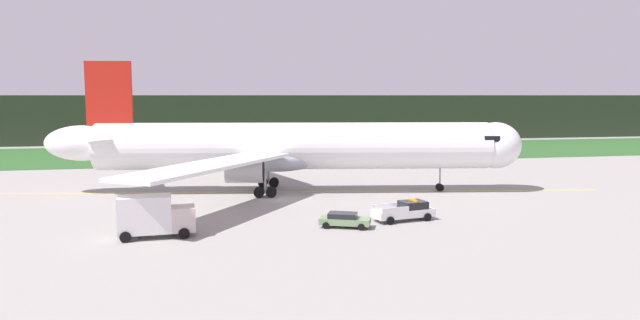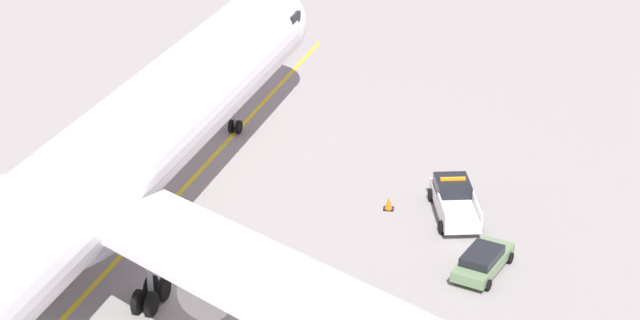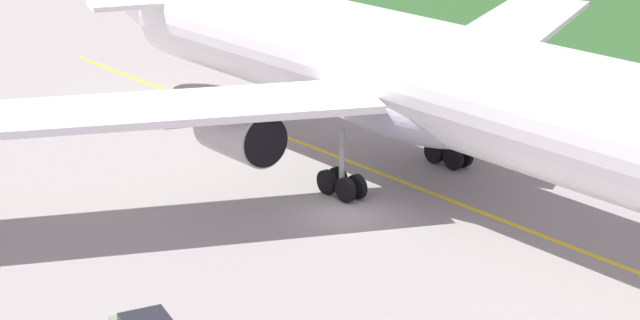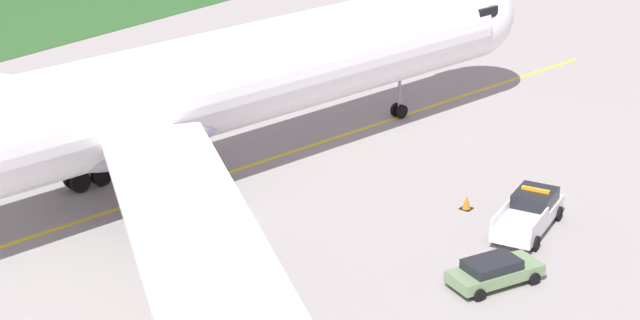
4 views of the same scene
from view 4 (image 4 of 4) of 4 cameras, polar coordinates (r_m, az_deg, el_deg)
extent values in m
plane|color=gray|center=(55.54, -5.97, -3.48)|extent=(320.00, 320.00, 0.00)
cube|color=yellow|center=(59.93, -7.65, -1.58)|extent=(73.81, 12.29, 0.01)
cylinder|color=white|center=(57.94, -7.93, 3.49)|extent=(47.00, 13.02, 5.59)
ellipsoid|color=white|center=(73.86, 7.97, 7.54)|extent=(6.97, 6.51, 5.59)
ellipsoid|color=#A9AABB|center=(57.25, -9.76, 1.51)|extent=(12.06, 7.60, 3.08)
cube|color=black|center=(72.64, 7.33, 8.13)|extent=(2.63, 5.53, 0.70)
cylinder|color=#B4B4B4|center=(62.83, -16.03, 2.46)|extent=(4.29, 3.13, 2.53)
cylinder|color=black|center=(63.67, -14.42, 2.88)|extent=(0.49, 2.32, 2.33)
cube|color=white|center=(44.07, -6.81, -3.56)|extent=(17.71, 22.33, 0.35)
cylinder|color=#B4B4B4|center=(49.58, -7.40, -2.13)|extent=(4.29, 3.13, 2.53)
cylinder|color=black|center=(50.65, -5.54, -1.51)|extent=(0.49, 2.32, 2.33)
cylinder|color=gray|center=(70.07, 4.25, 3.71)|extent=(0.20, 0.20, 2.79)
cylinder|color=black|center=(70.69, 4.06, 2.69)|extent=(0.92, 0.36, 0.90)
cylinder|color=black|center=(70.35, 4.37, 2.58)|extent=(0.92, 0.36, 0.90)
cylinder|color=gray|center=(60.44, -12.31, 0.35)|extent=(0.28, 0.28, 2.79)
cylinder|color=black|center=(60.99, -11.48, -0.79)|extent=(1.23, 0.49, 1.20)
cylinder|color=black|center=(61.55, -11.82, -0.61)|extent=(1.23, 0.49, 1.20)
cylinder|color=black|center=(60.36, -12.61, -1.14)|extent=(1.23, 0.49, 1.20)
cylinder|color=black|center=(60.93, -12.94, -0.94)|extent=(1.23, 0.49, 1.20)
cylinder|color=gray|center=(54.67, -8.42, -1.74)|extent=(0.28, 0.28, 2.79)
cylinder|color=black|center=(55.85, -7.95, -2.74)|extent=(1.23, 0.49, 1.20)
cylinder|color=black|center=(55.32, -7.54, -2.97)|extent=(1.23, 0.49, 1.20)
cylinder|color=black|center=(55.16, -9.15, -3.14)|extent=(1.23, 0.49, 1.20)
cylinder|color=black|center=(54.63, -8.74, -3.38)|extent=(1.23, 0.49, 1.20)
cube|color=white|center=(55.40, 10.97, -3.01)|extent=(6.07, 3.12, 0.70)
cube|color=black|center=(56.03, 11.34, -1.96)|extent=(2.63, 2.31, 0.70)
cube|color=white|center=(54.21, 9.57, -2.82)|extent=(2.75, 0.61, 0.45)
cube|color=white|center=(53.70, 11.57, -3.22)|extent=(2.75, 0.61, 0.45)
cube|color=orange|center=(55.86, 11.37, -1.56)|extent=(0.47, 1.47, 0.16)
cylinder|color=black|center=(57.53, 10.53, -2.39)|extent=(0.79, 0.38, 0.76)
cylinder|color=black|center=(57.02, 12.56, -2.79)|extent=(0.79, 0.38, 0.76)
cylinder|color=black|center=(54.12, 9.24, -3.92)|extent=(0.79, 0.38, 0.76)
cylinder|color=black|center=(53.58, 11.38, -4.36)|extent=(0.79, 0.38, 0.76)
cube|color=#6D8B5E|center=(50.05, 9.27, -5.94)|extent=(4.80, 3.36, 0.55)
cube|color=black|center=(49.70, 9.10, -5.49)|extent=(2.91, 2.42, 0.45)
cylinder|color=black|center=(51.69, 10.00, -5.38)|extent=(0.62, 0.39, 0.60)
cylinder|color=black|center=(50.46, 11.30, -6.20)|extent=(0.62, 0.39, 0.60)
cylinder|color=black|center=(49.97, 7.19, -6.22)|extent=(0.62, 0.39, 0.60)
cylinder|color=black|center=(48.69, 8.46, -7.10)|extent=(0.62, 0.39, 0.60)
cube|color=black|center=(57.62, 7.77, -2.57)|extent=(0.60, 0.60, 0.03)
cone|color=orange|center=(57.47, 7.79, -2.22)|extent=(0.46, 0.46, 0.73)
camera|label=1|loc=(40.08, 76.98, -13.84)|focal=31.80mm
camera|label=2|loc=(25.39, -79.00, 16.75)|focal=59.90mm
camera|label=3|loc=(64.71, 38.78, 12.35)|focal=59.63mm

